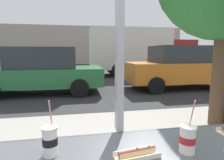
{
  "coord_description": "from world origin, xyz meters",
  "views": [
    {
      "loc": [
        -0.29,
        -1.19,
        1.55
      ],
      "look_at": [
        0.33,
        2.19,
        1.03
      ],
      "focal_mm": 29.64,
      "sensor_mm": 36.0,
      "label": 1
    }
  ],
  "objects_px": {
    "parked_car_green": "(42,70)",
    "soda_cup_left": "(50,141)",
    "hotdog_tray_near": "(137,153)",
    "box_truck": "(139,50)",
    "soda_cup_right": "(187,139)",
    "parked_car_orange": "(178,67)"
  },
  "relations": [
    {
      "from": "soda_cup_right",
      "to": "parked_car_green",
      "type": "distance_m",
      "value": 6.65
    },
    {
      "from": "parked_car_green",
      "to": "soda_cup_right",
      "type": "bearing_deg",
      "value": -73.11
    },
    {
      "from": "parked_car_green",
      "to": "box_truck",
      "type": "relative_size",
      "value": 0.65
    },
    {
      "from": "hotdog_tray_near",
      "to": "box_truck",
      "type": "bearing_deg",
      "value": 71.25
    },
    {
      "from": "soda_cup_left",
      "to": "hotdog_tray_near",
      "type": "relative_size",
      "value": 1.24
    },
    {
      "from": "hotdog_tray_near",
      "to": "parked_car_green",
      "type": "distance_m",
      "value": 6.57
    },
    {
      "from": "box_truck",
      "to": "parked_car_green",
      "type": "bearing_deg",
      "value": -138.41
    },
    {
      "from": "soda_cup_right",
      "to": "box_truck",
      "type": "bearing_deg",
      "value": 72.63
    },
    {
      "from": "hotdog_tray_near",
      "to": "parked_car_orange",
      "type": "relative_size",
      "value": 0.06
    },
    {
      "from": "hotdog_tray_near",
      "to": "box_truck",
      "type": "height_order",
      "value": "box_truck"
    },
    {
      "from": "soda_cup_right",
      "to": "hotdog_tray_near",
      "type": "height_order",
      "value": "soda_cup_right"
    },
    {
      "from": "parked_car_green",
      "to": "box_truck",
      "type": "distance_m",
      "value": 7.31
    },
    {
      "from": "soda_cup_right",
      "to": "soda_cup_left",
      "type": "bearing_deg",
      "value": 171.93
    },
    {
      "from": "soda_cup_right",
      "to": "parked_car_green",
      "type": "xyz_separation_m",
      "value": [
        -1.93,
        6.36,
        -0.19
      ]
    },
    {
      "from": "soda_cup_left",
      "to": "parked_car_orange",
      "type": "height_order",
      "value": "parked_car_orange"
    },
    {
      "from": "soda_cup_left",
      "to": "hotdog_tray_near",
      "type": "height_order",
      "value": "soda_cup_left"
    },
    {
      "from": "parked_car_green",
      "to": "soda_cup_left",
      "type": "bearing_deg",
      "value": -79.42
    },
    {
      "from": "parked_car_green",
      "to": "hotdog_tray_near",
      "type": "bearing_deg",
      "value": -75.57
    },
    {
      "from": "soda_cup_left",
      "to": "hotdog_tray_near",
      "type": "xyz_separation_m",
      "value": [
        0.47,
        -0.1,
        -0.06
      ]
    },
    {
      "from": "hotdog_tray_near",
      "to": "parked_car_orange",
      "type": "xyz_separation_m",
      "value": [
        3.89,
        6.36,
        -0.09
      ]
    },
    {
      "from": "box_truck",
      "to": "soda_cup_right",
      "type": "bearing_deg",
      "value": -107.37
    },
    {
      "from": "parked_car_orange",
      "to": "box_truck",
      "type": "bearing_deg",
      "value": 91.11
    }
  ]
}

